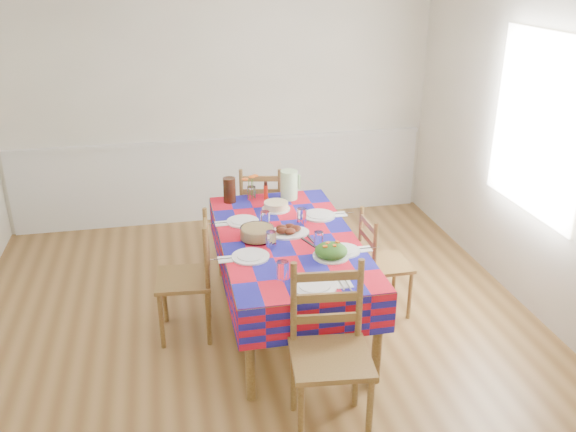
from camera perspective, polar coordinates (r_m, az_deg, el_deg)
The scene contains 23 objects.
room at distance 4.07m, azimuth -2.80°, elevation 3.79°, with size 4.58×5.08×2.78m.
wainscot at distance 6.68m, azimuth -6.08°, elevation 3.66°, with size 4.41×0.06×0.92m.
window_right at distance 5.11m, azimuth 22.32°, elevation 7.88°, with size 1.40×1.40×0.00m, color white.
dining_table at distance 4.64m, azimuth 0.00°, elevation -2.89°, with size 1.02×1.90×0.74m.
setting_near_head at distance 3.94m, azimuth 1.50°, elevation -6.07°, with size 0.47×0.31×0.14m.
setting_left_near at distance 4.34m, azimuth -2.90°, elevation -3.23°, with size 0.49×0.29×0.13m.
setting_left_far at distance 4.84m, azimuth -3.58°, elevation -0.42°, with size 0.47×0.28×0.12m.
setting_right_near at distance 4.42m, azimuth 4.41°, elevation -2.85°, with size 0.46×0.27×0.12m.
setting_right_far at distance 4.92m, azimuth 2.39°, elevation 0.03°, with size 0.51×0.30×0.13m.
meat_platter at distance 4.65m, azimuth -0.02°, elevation -1.39°, with size 0.33×0.24×0.06m.
salad_platter at distance 4.30m, azimuth 4.05°, elevation -3.33°, with size 0.26×0.26×0.11m.
pasta_bowl at distance 4.57m, azimuth -2.91°, elevation -1.61°, with size 0.26×0.26×0.09m.
cake at distance 5.10m, azimuth -1.13°, elevation 0.95°, with size 0.24×0.24×0.07m.
serving_utensils at distance 4.57m, azimuth 1.81°, elevation -2.16°, with size 0.14×0.31×0.01m.
flower_vase at distance 5.28m, azimuth -3.46°, elevation 2.48°, with size 0.15×0.12×0.24m.
hot_sauce at distance 5.31m, azimuth -2.09°, elevation 2.40°, with size 0.04×0.04×0.16m, color red.
green_pitcher at distance 5.30m, azimuth 0.10°, elevation 2.94°, with size 0.15×0.15×0.25m, color #BFF0A9.
tea_pitcher at distance 5.26m, azimuth -5.50°, elevation 2.44°, with size 0.11×0.11×0.22m, color black.
name_card at distance 3.84m, azimuth 2.54°, elevation -7.37°, with size 0.08×0.03×0.02m, color white.
chair_near at distance 3.72m, azimuth 3.93°, elevation -12.68°, with size 0.51×0.49×1.06m.
chair_far at distance 5.80m, azimuth -2.50°, elevation 0.38°, with size 0.48×0.46×0.93m.
chair_left at distance 4.65m, azimuth -9.20°, elevation -5.77°, with size 0.44×0.46×0.96m.
chair_right at distance 4.94m, azimuth 8.69°, elevation -4.46°, with size 0.37×0.39×0.87m.
Camera 1 is at (-0.59, -3.80, 2.69)m, focal length 38.00 mm.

